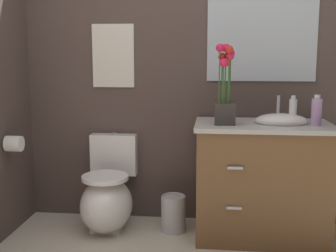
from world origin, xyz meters
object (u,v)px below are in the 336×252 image
Objects in this scene: trash_bin at (173,213)px; wall_poster at (113,56)px; toilet at (108,197)px; toilet_paper_roll at (14,144)px; soap_bottle at (293,111)px; wall_mirror at (262,33)px; lotion_bottle at (316,111)px; vanity_cabinet at (262,179)px; flower_vase at (225,94)px.

wall_poster is (-0.49, 0.26, 1.15)m from trash_bin.
toilet_paper_roll is at bearing -162.26° from toilet.
toilet_paper_roll reaches higher than trash_bin.
wall_mirror is at bearing 124.81° from soap_bottle.
soap_bottle is at bearing 153.73° from lotion_bottle.
toilet_paper_roll is (-1.74, -0.17, 0.25)m from vanity_cabinet.
wall_mirror is (0.27, 0.36, 0.41)m from flower_vase.
wall_poster is (-1.32, 0.28, 0.37)m from soap_bottle.
soap_bottle is 0.64m from wall_mirror.
toilet_paper_roll is at bearing -175.92° from flower_vase.
flower_vase is 0.49m from soap_bottle.
wall_poster reaches higher than lotion_bottle.
flower_vase is 2.64× the size of lotion_bottle.
vanity_cabinet is 1.45m from wall_poster.
toilet is at bearing 176.60° from lotion_bottle.
vanity_cabinet is 1.07m from wall_mirror.
trash_bin is (-0.83, 0.02, -0.78)m from soap_bottle.
wall_mirror reaches higher than toilet_paper_roll.
toilet is at bearing -166.56° from wall_mirror.
wall_poster is 4.37× the size of toilet_paper_roll.
flower_vase is at bearing -170.84° from soap_bottle.
wall_poster is at bearing 37.08° from toilet_paper_roll.
toilet is 3.56× the size of soap_bottle.
wall_mirror is (-0.34, 0.35, 0.53)m from lotion_bottle.
soap_bottle is 1.95m from toilet_paper_roll.
toilet is at bearing -90.00° from wall_poster.
wall_poster is 0.60× the size of wall_mirror.
vanity_cabinet is 0.69m from trash_bin.
wall_mirror is (-0.00, 0.29, 1.02)m from vanity_cabinet.
lotion_bottle is at bearing 3.03° from toilet_paper_roll.
toilet_paper_roll is at bearing -142.92° from wall_poster.
toilet_paper_roll is at bearing -165.02° from wall_mirror.
wall_mirror is at bearing 22.76° from trash_bin.
lotion_bottle reaches higher than soap_bottle.
lotion_bottle reaches higher than trash_bin.
wall_mirror is at bearing 133.77° from lotion_bottle.
flower_vase reaches higher than soap_bottle.
lotion_bottle is (0.14, -0.07, 0.01)m from soap_bottle.
vanity_cabinet is 1.85× the size of flower_vase.
toilet is 1.67m from wall_mirror.
toilet is at bearing 17.74° from toilet_paper_roll.
toilet is 3.35× the size of lotion_bottle.
trash_bin is 1.48m from wall_mirror.
toilet_paper_roll is (-1.47, -0.10, -0.36)m from flower_vase.
vanity_cabinet is 0.60m from lotion_bottle.
lotion_bottle is 1.87× the size of toilet_paper_roll.
trash_bin is (-0.97, 0.09, -0.78)m from lotion_bottle.
lotion_bottle is at bearing -13.65° from wall_poster.
toilet is 2.54× the size of trash_bin.
wall_poster is at bearing 151.81° from trash_bin.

